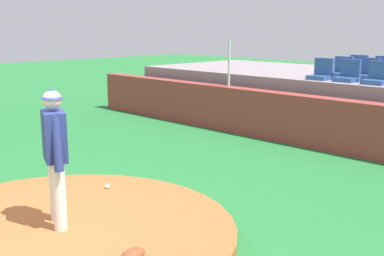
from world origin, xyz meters
TOP-DOWN VIEW (x-y plane):
  - ground_plane at (0.00, 0.00)m, footprint 60.00×60.00m
  - pitchers_mound at (0.00, 0.00)m, footprint 4.42×4.42m
  - pitcher at (-0.07, 0.11)m, footprint 0.68×0.40m
  - baseball at (-0.79, 1.32)m, footprint 0.07×0.07m
  - fielding_glove at (1.30, 0.19)m, footprint 0.24×0.33m
  - brick_barrier at (0.00, 6.67)m, footprint 16.24×0.40m
  - fence_post_left at (-3.07, 6.67)m, footprint 0.06×0.06m
  - stadium_chair_0 at (-1.04, 7.67)m, footprint 0.48×0.44m
  - stadium_chair_1 at (-0.38, 7.72)m, footprint 0.48×0.44m
  - stadium_chair_2 at (0.33, 7.67)m, footprint 0.48×0.44m
  - stadium_chair_4 at (-1.03, 8.61)m, footprint 0.48×0.44m
  - stadium_chair_5 at (-0.33, 8.59)m, footprint 0.48×0.44m
  - stadium_chair_8 at (-1.07, 9.48)m, footprint 0.48×0.44m
  - stadium_chair_9 at (-0.37, 9.47)m, footprint 0.48×0.44m

SIDE VIEW (x-z plane):
  - ground_plane at x=0.00m, z-range 0.00..0.00m
  - pitchers_mound at x=0.00m, z-range 0.00..0.25m
  - baseball at x=-0.79m, z-range 0.25..0.32m
  - fielding_glove at x=1.30m, z-range 0.25..0.36m
  - brick_barrier at x=0.00m, z-range 0.00..1.13m
  - pitcher at x=-0.07m, z-range 0.38..2.07m
  - stadium_chair_0 at x=-1.04m, z-range 1.30..1.80m
  - stadium_chair_1 at x=-0.38m, z-range 1.30..1.80m
  - stadium_chair_2 at x=0.33m, z-range 1.30..1.80m
  - stadium_chair_4 at x=-1.03m, z-range 1.30..1.80m
  - stadium_chair_5 at x=-0.33m, z-range 1.30..1.80m
  - stadium_chair_8 at x=-1.07m, z-range 1.30..1.80m
  - stadium_chair_9 at x=-0.37m, z-range 1.30..1.80m
  - fence_post_left at x=-3.07m, z-range 1.13..2.29m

